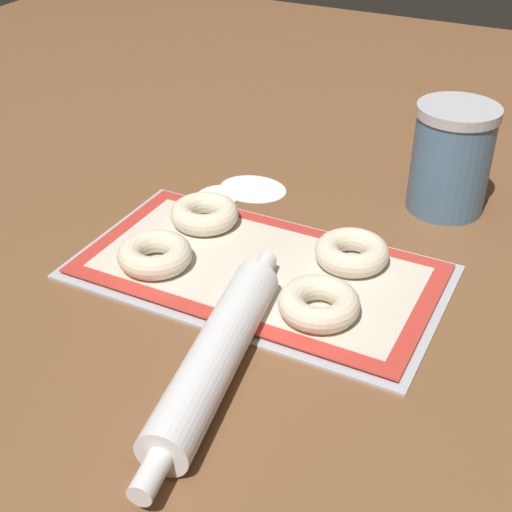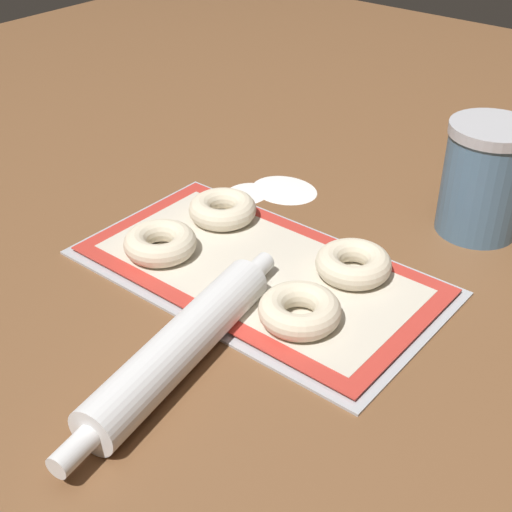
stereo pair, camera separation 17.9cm
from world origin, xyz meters
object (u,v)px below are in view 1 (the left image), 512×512
bagel_back_left (205,214)px  bagel_back_right (352,252)px  flour_canister (451,159)px  baking_tray (256,270)px  rolling_pin (216,354)px  bagel_front_left (155,254)px  bagel_front_right (319,303)px

bagel_back_left → bagel_back_right: size_ratio=1.00×
flour_canister → baking_tray: bearing=-121.5°
rolling_pin → baking_tray: bearing=104.5°
bagel_front_left → bagel_front_right: size_ratio=1.00×
bagel_back_left → bagel_back_right: bearing=-0.0°
bagel_back_left → rolling_pin: rolling_pin is taller
bagel_back_right → flour_canister: size_ratio=0.60×
bagel_back_right → rolling_pin: rolling_pin is taller
bagel_back_left → rolling_pin: (0.18, -0.28, 0.00)m
bagel_front_right → rolling_pin: rolling_pin is taller
bagel_front_left → bagel_back_right: (0.25, 0.13, 0.00)m
bagel_front_right → bagel_back_left: size_ratio=1.00×
bagel_front_left → rolling_pin: size_ratio=0.25×
bagel_front_right → bagel_back_left: same height
baking_tray → bagel_back_right: bearing=31.0°
bagel_front_left → flour_canister: flour_canister is taller
flour_canister → bagel_back_left: bearing=-142.7°
bagel_back_left → bagel_front_right: bearing=-28.2°
bagel_back_left → rolling_pin: size_ratio=0.25×
bagel_front_right → bagel_back_right: same height
bagel_back_right → flour_canister: 0.26m
flour_canister → rolling_pin: (-0.14, -0.52, -0.06)m
baking_tray → bagel_back_left: (-0.12, 0.07, 0.02)m
bagel_front_left → flour_canister: bearing=49.3°
bagel_front_right → bagel_back_right: (-0.00, 0.13, 0.00)m
baking_tray → flour_canister: bearing=58.5°
bagel_front_left → rolling_pin: bearing=-38.7°
bagel_front_left → rolling_pin: rolling_pin is taller
bagel_back_right → rolling_pin: bearing=-102.8°
bagel_back_right → rolling_pin: 0.28m
baking_tray → flour_canister: 0.37m
baking_tray → bagel_front_left: bearing=-154.8°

